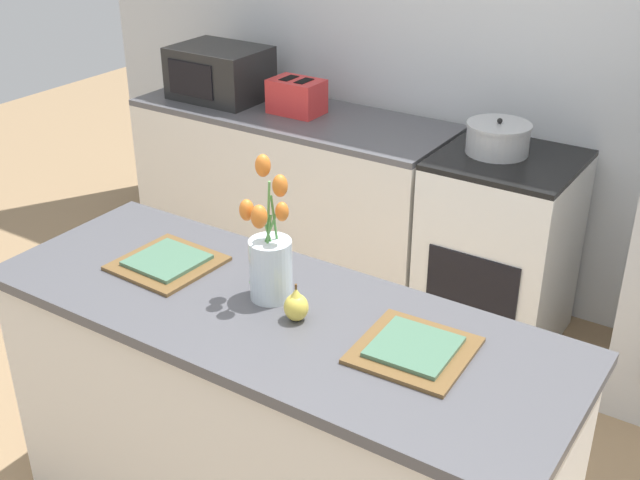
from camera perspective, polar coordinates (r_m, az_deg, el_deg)
The scene contains 11 objects.
back_wall at distance 3.86m, azimuth 14.85°, elevation 14.00°, with size 5.20×0.08×2.70m.
kitchen_island at distance 2.61m, azimuth -3.10°, elevation -13.59°, with size 1.80×0.66×0.92m.
back_counter at distance 4.26m, azimuth -1.97°, elevation 3.29°, with size 1.68×0.60×0.90m.
stove_range at distance 3.77m, azimuth 12.62°, elevation -0.67°, with size 0.60×0.61×0.90m.
flower_vase at distance 2.33m, azimuth -3.59°, elevation -1.22°, with size 0.13×0.14×0.43m.
pear_figurine at distance 2.26m, azimuth -1.71°, elevation -4.69°, with size 0.07×0.07×0.12m.
plate_setting_left at distance 2.60m, azimuth -10.81°, elevation -1.56°, with size 0.31×0.31×0.02m.
plate_setting_right at distance 2.16m, azimuth 6.69°, elevation -7.71°, with size 0.31×0.31×0.02m.
toaster at distance 4.06m, azimuth -1.68°, elevation 10.18°, with size 0.28×0.18×0.17m.
cooking_pot at distance 3.61m, azimuth 12.54°, elevation 7.08°, with size 0.28×0.28×0.16m.
microwave at distance 4.33m, azimuth -7.14°, elevation 11.72°, with size 0.48×0.37×0.27m.
Camera 1 is at (1.20, -1.58, 2.15)m, focal length 45.00 mm.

